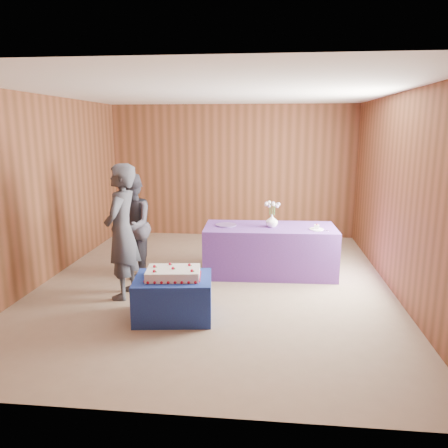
# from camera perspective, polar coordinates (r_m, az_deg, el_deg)

# --- Properties ---
(ground) EXTENTS (6.00, 6.00, 0.00)m
(ground) POSITION_cam_1_polar(r_m,az_deg,el_deg) (6.45, -1.24, -7.79)
(ground) COLOR gray
(ground) RESTS_ON ground
(room_shell) EXTENTS (5.04, 6.04, 2.72)m
(room_shell) POSITION_cam_1_polar(r_m,az_deg,el_deg) (6.06, -1.33, 8.41)
(room_shell) COLOR brown
(room_shell) RESTS_ON ground
(cake_table) EXTENTS (0.98, 0.81, 0.50)m
(cake_table) POSITION_cam_1_polar(r_m,az_deg,el_deg) (5.32, -6.63, -9.50)
(cake_table) COLOR #1A4391
(cake_table) RESTS_ON ground
(serving_table) EXTENTS (2.03, 0.97, 0.75)m
(serving_table) POSITION_cam_1_polar(r_m,az_deg,el_deg) (6.82, 5.97, -3.41)
(serving_table) COLOR #643490
(serving_table) RESTS_ON ground
(sheet_cake) EXTENTS (0.69, 0.52, 0.15)m
(sheet_cake) POSITION_cam_1_polar(r_m,az_deg,el_deg) (5.20, -6.64, -6.41)
(sheet_cake) COLOR white
(sheet_cake) RESTS_ON cake_table
(vase) EXTENTS (0.20, 0.20, 0.19)m
(vase) POSITION_cam_1_polar(r_m,az_deg,el_deg) (6.67, 6.27, 0.41)
(vase) COLOR white
(vase) RESTS_ON serving_table
(flower_spray) EXTENTS (0.24, 0.24, 0.18)m
(flower_spray) POSITION_cam_1_polar(r_m,az_deg,el_deg) (6.63, 6.32, 2.53)
(flower_spray) COLOR #296628
(flower_spray) RESTS_ON vase
(platter) EXTENTS (0.37, 0.37, 0.02)m
(platter) POSITION_cam_1_polar(r_m,az_deg,el_deg) (6.74, 0.27, -0.14)
(platter) COLOR #63458B
(platter) RESTS_ON serving_table
(plate) EXTENTS (0.23, 0.23, 0.01)m
(plate) POSITION_cam_1_polar(r_m,az_deg,el_deg) (6.63, 11.99, -0.66)
(plate) COLOR white
(plate) RESTS_ON serving_table
(cake_slice) EXTENTS (0.08, 0.07, 0.08)m
(cake_slice) POSITION_cam_1_polar(r_m,az_deg,el_deg) (6.62, 12.01, -0.34)
(cake_slice) COLOR white
(cake_slice) RESTS_ON plate
(knife) EXTENTS (0.24, 0.14, 0.00)m
(knife) POSITION_cam_1_polar(r_m,az_deg,el_deg) (6.53, 12.57, -0.93)
(knife) COLOR silver
(knife) RESTS_ON serving_table
(guest_left) EXTENTS (0.45, 0.67, 1.79)m
(guest_left) POSITION_cam_1_polar(r_m,az_deg,el_deg) (5.89, -13.21, -1.00)
(guest_left) COLOR #393B44
(guest_left) RESTS_ON ground
(guest_right) EXTENTS (0.81, 0.91, 1.58)m
(guest_right) POSITION_cam_1_polar(r_m,az_deg,el_deg) (6.71, -12.04, -0.24)
(guest_right) COLOR #393742
(guest_right) RESTS_ON ground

